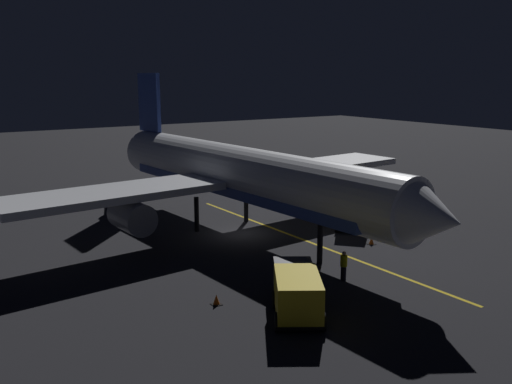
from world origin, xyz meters
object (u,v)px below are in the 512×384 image
(airliner, at_px, (236,174))
(traffic_cone_far, at_px, (216,300))
(traffic_cone_near_left, at_px, (287,278))
(traffic_cone_near_right, at_px, (371,241))
(baggage_truck, at_px, (296,291))
(ground_crew_worker, at_px, (344,266))
(catering_truck, at_px, (355,212))
(traffic_cone_under_wing, at_px, (395,239))

(airliner, height_order, traffic_cone_far, airliner)
(traffic_cone_near_left, height_order, traffic_cone_near_right, same)
(airliner, height_order, traffic_cone_near_left, airliner)
(baggage_truck, distance_m, ground_crew_worker, 5.39)
(airliner, height_order, ground_crew_worker, airliner)
(airliner, height_order, traffic_cone_near_right, airliner)
(traffic_cone_far, bearing_deg, traffic_cone_near_right, -167.48)
(airliner, bearing_deg, traffic_cone_near_right, 128.22)
(baggage_truck, relative_size, ground_crew_worker, 3.26)
(baggage_truck, xyz_separation_m, catering_truck, (-13.56, -10.39, 0.00))
(catering_truck, xyz_separation_m, traffic_cone_near_right, (2.30, 4.21, -0.90))
(catering_truck, xyz_separation_m, traffic_cone_near_left, (11.50, 6.85, -0.90))
(airliner, distance_m, baggage_truck, 15.28)
(traffic_cone_under_wing, relative_size, traffic_cone_far, 1.00)
(traffic_cone_near_left, relative_size, traffic_cone_under_wing, 1.00)
(traffic_cone_near_left, bearing_deg, traffic_cone_near_right, -163.99)
(traffic_cone_under_wing, bearing_deg, airliner, -47.55)
(catering_truck, height_order, ground_crew_worker, catering_truck)
(traffic_cone_near_left, xyz_separation_m, traffic_cone_far, (4.86, 0.48, 0.00))
(catering_truck, bearing_deg, traffic_cone_far, 24.14)
(catering_truck, bearing_deg, traffic_cone_under_wing, 81.98)
(catering_truck, relative_size, traffic_cone_near_right, 10.63)
(ground_crew_worker, bearing_deg, baggage_truck, 22.73)
(airliner, relative_size, traffic_cone_near_right, 67.48)
(baggage_truck, xyz_separation_m, traffic_cone_near_right, (-11.25, -6.18, -0.89))
(ground_crew_worker, relative_size, traffic_cone_near_left, 3.16)
(baggage_truck, distance_m, traffic_cone_near_left, 4.19)
(ground_crew_worker, xyz_separation_m, traffic_cone_near_left, (2.90, -1.46, -0.64))
(traffic_cone_near_right, height_order, traffic_cone_under_wing, same)
(catering_truck, height_order, traffic_cone_near_left, catering_truck)
(traffic_cone_near_left, bearing_deg, traffic_cone_far, 5.66)
(traffic_cone_near_left, height_order, traffic_cone_under_wing, same)
(baggage_truck, bearing_deg, traffic_cone_near_right, -151.23)
(airliner, distance_m, traffic_cone_near_right, 10.84)
(baggage_truck, height_order, traffic_cone_near_right, baggage_truck)
(baggage_truck, distance_m, traffic_cone_near_right, 12.87)
(traffic_cone_under_wing, bearing_deg, ground_crew_worker, 23.43)
(ground_crew_worker, xyz_separation_m, traffic_cone_far, (7.76, -0.98, -0.64))
(ground_crew_worker, distance_m, traffic_cone_near_left, 3.31)
(traffic_cone_near_left, bearing_deg, baggage_truck, 59.80)
(baggage_truck, height_order, traffic_cone_under_wing, baggage_truck)
(traffic_cone_near_right, xyz_separation_m, traffic_cone_under_wing, (-1.62, 0.67, 0.00))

